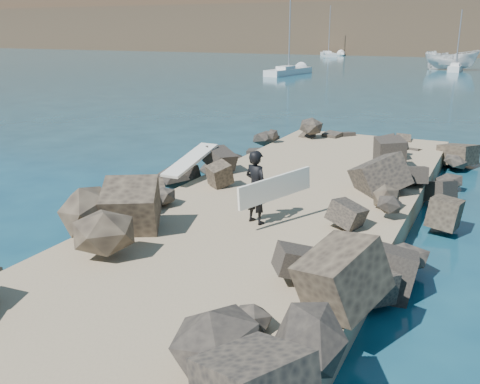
{
  "coord_description": "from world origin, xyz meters",
  "views": [
    {
      "loc": [
        4.6,
        -10.45,
        4.71
      ],
      "look_at": [
        0.0,
        -1.0,
        1.5
      ],
      "focal_mm": 40.0,
      "sensor_mm": 36.0,
      "label": 1
    }
  ],
  "objects_px": {
    "surfer_with_board": "(259,187)",
    "boat_imported": "(451,60)",
    "surfboard_resting": "(191,164)",
    "sailboat_b": "(455,68)"
  },
  "relations": [
    {
      "from": "boat_imported",
      "to": "sailboat_b",
      "type": "relative_size",
      "value": 0.88
    },
    {
      "from": "surfboard_resting",
      "to": "surfer_with_board",
      "type": "height_order",
      "value": "surfer_with_board"
    },
    {
      "from": "boat_imported",
      "to": "sailboat_b",
      "type": "xyz_separation_m",
      "value": [
        0.68,
        -1.39,
        -0.84
      ]
    },
    {
      "from": "boat_imported",
      "to": "surfer_with_board",
      "type": "height_order",
      "value": "boat_imported"
    },
    {
      "from": "surfer_with_board",
      "to": "boat_imported",
      "type": "bearing_deg",
      "value": 91.45
    },
    {
      "from": "surfer_with_board",
      "to": "sailboat_b",
      "type": "distance_m",
      "value": 58.35
    },
    {
      "from": "surfboard_resting",
      "to": "sailboat_b",
      "type": "xyz_separation_m",
      "value": [
        2.41,
        55.83,
        -0.69
      ]
    },
    {
      "from": "surfboard_resting",
      "to": "sailboat_b",
      "type": "bearing_deg",
      "value": 88.5
    },
    {
      "from": "surfboard_resting",
      "to": "sailboat_b",
      "type": "height_order",
      "value": "sailboat_b"
    },
    {
      "from": "surfboard_resting",
      "to": "boat_imported",
      "type": "xyz_separation_m",
      "value": [
        1.73,
        57.22,
        0.15
      ]
    }
  ]
}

